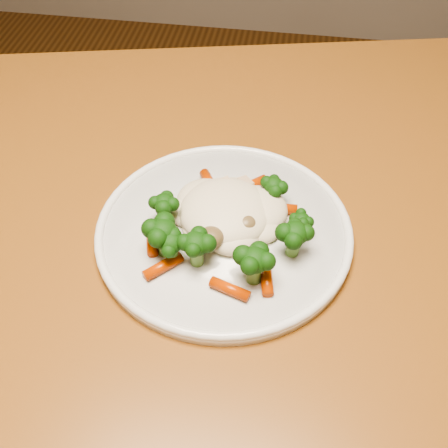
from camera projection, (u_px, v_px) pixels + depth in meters
The scene contains 3 objects.
dining_table at pixel (261, 258), 0.76m from camera, with size 1.22×0.94×0.75m.
plate at pixel (224, 232), 0.63m from camera, with size 0.29×0.29×0.01m, color white.
meal at pixel (223, 221), 0.61m from camera, with size 0.19×0.19×0.05m.
Camera 1 is at (0.15, -0.80, 1.23)m, focal length 45.00 mm.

